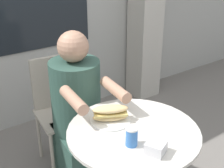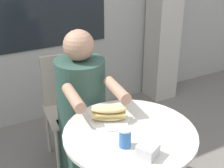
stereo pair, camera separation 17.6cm
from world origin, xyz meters
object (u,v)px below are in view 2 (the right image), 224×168
diner_chair (67,99)px  sandwich_on_plate (109,114)px  cafe_table (129,160)px  drink_cup (125,137)px  seated_diner (84,122)px

diner_chair → sandwich_on_plate: (-0.02, -0.74, 0.25)m
cafe_table → sandwich_on_plate: 0.28m
cafe_table → drink_cup: (-0.09, -0.10, 0.25)m
cafe_table → diner_chair: size_ratio=0.84×
diner_chair → drink_cup: 1.03m
seated_diner → drink_cup: (-0.05, -0.64, 0.28)m
sandwich_on_plate → drink_cup: (-0.04, -0.25, 0.01)m
cafe_table → sandwich_on_plate: size_ratio=3.15×
diner_chair → drink_cup: bearing=92.1°
cafe_table → drink_cup: 0.28m
sandwich_on_plate → drink_cup: drink_cup is taller
cafe_table → drink_cup: size_ratio=7.02×
cafe_table → diner_chair: 0.90m
diner_chair → sandwich_on_plate: diner_chair is taller
drink_cup → cafe_table: bearing=46.9°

